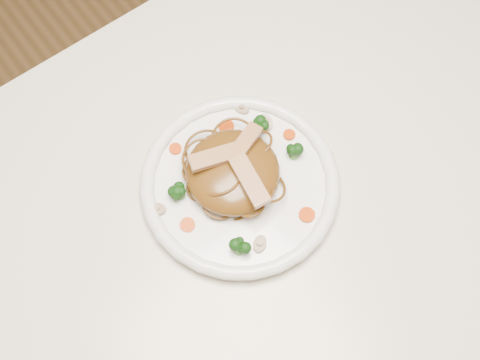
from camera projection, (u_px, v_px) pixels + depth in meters
ground at (244, 325)px, 1.60m from camera, size 4.00×4.00×0.00m
table at (247, 242)px, 1.00m from camera, size 1.20×0.80×0.75m
plate at (240, 186)px, 0.92m from camera, size 0.30×0.30×0.02m
noodle_mound at (233, 172)px, 0.90m from camera, size 0.17×0.17×0.04m
chicken_a at (244, 144)px, 0.89m from camera, size 0.07×0.04×0.01m
chicken_b at (216, 157)px, 0.88m from camera, size 0.08×0.04×0.01m
chicken_c at (250, 181)px, 0.87m from camera, size 0.04×0.08×0.01m
broccoli_0 at (259, 125)px, 0.94m from camera, size 0.03×0.03×0.03m
broccoli_1 at (180, 191)px, 0.89m from camera, size 0.03×0.03×0.03m
broccoli_2 at (239, 247)px, 0.86m from camera, size 0.04×0.04×0.03m
broccoli_3 at (295, 151)px, 0.92m from camera, size 0.04×0.04×0.03m
carrot_0 at (226, 126)px, 0.95m from camera, size 0.03×0.03×0.00m
carrot_1 at (188, 225)px, 0.89m from camera, size 0.02×0.02×0.00m
carrot_2 at (289, 135)px, 0.95m from camera, size 0.02×0.02×0.00m
carrot_3 at (175, 149)px, 0.94m from camera, size 0.02×0.02×0.00m
carrot_4 at (307, 215)px, 0.90m from camera, size 0.03×0.03×0.00m
mushroom_0 at (260, 244)px, 0.88m from camera, size 0.04×0.04×0.01m
mushroom_1 at (266, 123)px, 0.95m from camera, size 0.03×0.03×0.01m
mushroom_2 at (157, 209)px, 0.90m from camera, size 0.04×0.04×0.01m
mushroom_3 at (242, 108)px, 0.96m from camera, size 0.03×0.03×0.01m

